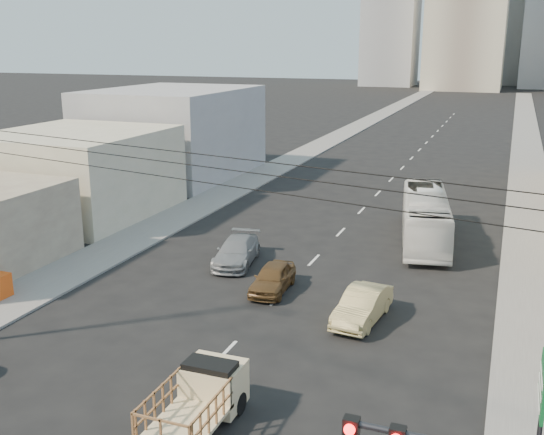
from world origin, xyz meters
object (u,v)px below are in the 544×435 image
Objects in this scene: sedan_brown at (273,278)px; sedan_tan at (362,306)px; sedan_grey at (237,251)px; flatbed_pickup at (199,398)px; green_sign at (541,407)px; city_bus at (425,217)px.

sedan_brown is 0.91× the size of sedan_tan.
sedan_brown is 5.34m from sedan_tan.
sedan_brown is 4.59m from sedan_grey.
flatbed_pickup is 1.10× the size of sedan_brown.
city_bus is at bearing 103.33° from green_sign.
city_bus is at bearing 30.96° from sedan_grey.
city_bus is 2.79× the size of sedan_brown.
sedan_tan is at bearing -103.67° from city_bus.
sedan_brown is at bearing 131.41° from green_sign.
green_sign is at bearing -8.33° from flatbed_pickup.
flatbed_pickup is 0.40× the size of city_bus.
flatbed_pickup is 23.35m from city_bus.
flatbed_pickup is 12.02m from sedan_brown.
sedan_grey is at bearing -148.71° from city_bus.
city_bus is 12.66m from sedan_brown.
sedan_tan is 9.75m from sedan_grey.
sedan_grey is at bearing 132.53° from green_sign.
flatbed_pickup is at bearing -80.37° from sedan_grey.
sedan_tan is (4.98, -1.92, 0.05)m from sedan_brown.
city_bus reaches higher than flatbed_pickup.
sedan_grey is 0.98× the size of green_sign.
sedan_brown is (-5.93, -11.15, -0.87)m from city_bus.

